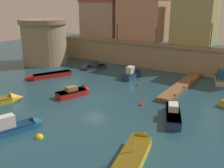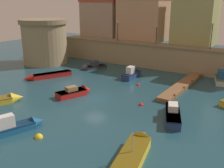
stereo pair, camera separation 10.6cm
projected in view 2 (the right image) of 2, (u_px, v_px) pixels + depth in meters
name	position (u px, v px, depth m)	size (l,w,h in m)	color
ground_plane	(95.00, 98.00, 30.96)	(98.84, 98.84, 0.00)	#1E4756
quay_wall	(158.00, 56.00, 44.72)	(39.69, 3.29, 4.05)	#9E8966
old_town_backdrop	(164.00, 18.00, 46.86)	(37.79, 6.18, 9.18)	tan
fortress_tower	(45.00, 41.00, 47.62)	(8.53, 8.53, 7.93)	#9E8966
pier_dock	(182.00, 85.00, 34.91)	(1.69, 13.50, 0.70)	brown
quay_lamp_0	(118.00, 28.00, 47.63)	(0.32, 0.32, 3.53)	black
quay_lamp_1	(157.00, 31.00, 43.72)	(0.32, 0.32, 3.16)	black
quay_lamp_2	(212.00, 32.00, 39.00)	(0.32, 0.32, 3.80)	black
moored_boat_0	(135.00, 151.00, 19.28)	(3.06, 7.05, 2.66)	gold
moored_boat_2	(172.00, 111.00, 26.03)	(3.62, 6.39, 1.69)	navy
moored_boat_3	(46.00, 76.00, 39.09)	(4.23, 7.10, 1.20)	red
moored_boat_4	(76.00, 92.00, 31.90)	(3.00, 4.78, 1.62)	red
moored_boat_6	(18.00, 126.00, 23.13)	(2.77, 5.15, 2.00)	#195689
moored_boat_7	(220.00, 77.00, 37.51)	(2.90, 5.76, 2.56)	silver
moored_boat_8	(133.00, 74.00, 39.45)	(1.40, 4.87, 2.03)	navy
moored_boat_9	(91.00, 67.00, 44.34)	(3.34, 4.86, 1.82)	#333338
mooring_buoy_0	(141.00, 105.00, 28.92)	(0.52, 0.52, 0.52)	red
mooring_buoy_1	(138.00, 85.00, 35.81)	(0.50, 0.50, 0.50)	red
mooring_buoy_2	(39.00, 138.00, 22.06)	(0.70, 0.70, 0.70)	yellow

